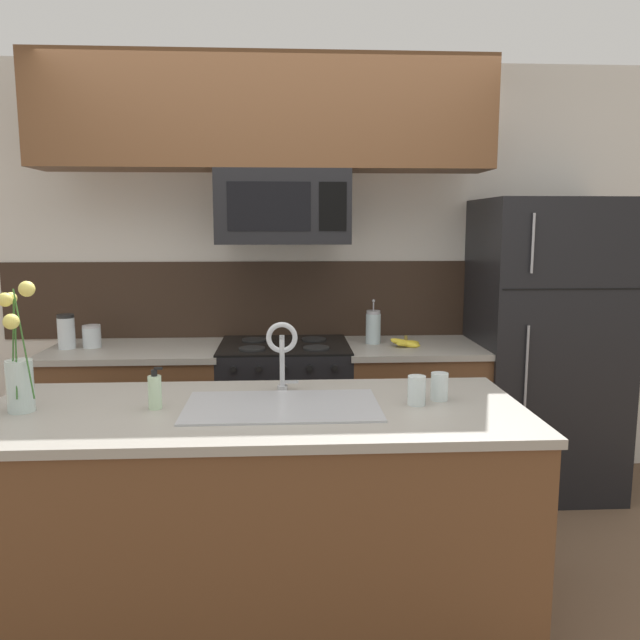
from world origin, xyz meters
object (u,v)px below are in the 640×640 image
at_px(french_press, 373,327).
at_px(drinking_glass, 417,390).
at_px(refrigerator, 543,347).
at_px(storage_jar_tall, 66,332).
at_px(spare_glass, 439,387).
at_px(stove_range, 285,419).
at_px(banana_bunch, 406,343).
at_px(sink_faucet, 282,347).
at_px(microwave, 283,208).
at_px(storage_jar_medium, 92,336).
at_px(dish_soap_bottle, 155,391).
at_px(flower_vase, 19,372).

relative_size(french_press, drinking_glass, 2.28).
xyz_separation_m(refrigerator, drinking_glass, (-1.05, -1.27, 0.08)).
bearing_deg(storage_jar_tall, spare_glass, -32.14).
height_order(stove_range, spare_glass, spare_glass).
bearing_deg(french_press, refrigerator, -2.22).
distance_m(banana_bunch, sink_faucet, 1.22).
distance_m(storage_jar_tall, drinking_glass, 2.17).
xyz_separation_m(microwave, refrigerator, (1.57, 0.04, -0.83)).
distance_m(storage_jar_medium, french_press, 1.66).
distance_m(storage_jar_tall, dish_soap_bottle, 1.45).
distance_m(spare_glass, flower_vase, 1.64).
bearing_deg(french_press, dish_soap_bottle, -128.47).
height_order(sink_faucet, dish_soap_bottle, sink_faucet).
distance_m(refrigerator, banana_bunch, 0.86).
distance_m(banana_bunch, spare_glass, 1.13).
height_order(french_press, flower_vase, flower_vase).
relative_size(storage_jar_tall, sink_faucet, 0.65).
bearing_deg(stove_range, flower_vase, -128.50).
relative_size(stove_range, refrigerator, 0.53).
relative_size(drinking_glass, spare_glass, 1.04).
bearing_deg(flower_vase, sink_faucet, 12.78).
xyz_separation_m(refrigerator, storage_jar_tall, (-2.83, -0.02, 0.13)).
bearing_deg(spare_glass, sink_faucet, 166.51).
xyz_separation_m(drinking_glass, spare_glass, (0.11, 0.06, -0.00)).
height_order(french_press, spare_glass, french_press).
relative_size(refrigerator, drinking_glass, 15.10).
distance_m(french_press, dish_soap_bottle, 1.66).
distance_m(microwave, drinking_glass, 1.53).
height_order(stove_range, storage_jar_tall, storage_jar_tall).
distance_m(dish_soap_bottle, flower_vase, 0.51).
distance_m(sink_faucet, dish_soap_bottle, 0.55).
relative_size(refrigerator, dish_soap_bottle, 10.72).
xyz_separation_m(storage_jar_tall, sink_faucet, (1.25, -1.03, 0.10)).
bearing_deg(french_press, drinking_glass, -90.50).
distance_m(storage_jar_medium, flower_vase, 1.29).
distance_m(french_press, flower_vase, 2.02).
bearing_deg(refrigerator, dish_soap_bottle, -148.63).
bearing_deg(storage_jar_medium, banana_bunch, -2.80).
distance_m(stove_range, french_press, 0.77).
relative_size(microwave, banana_bunch, 3.93).
distance_m(storage_jar_tall, sink_faucet, 1.62).
xyz_separation_m(stove_range, french_press, (0.54, 0.06, 0.55)).
relative_size(stove_range, french_press, 3.48).
bearing_deg(banana_bunch, refrigerator, 5.42).
relative_size(microwave, flower_vase, 1.47).
xyz_separation_m(storage_jar_medium, flower_vase, (0.12, -1.29, 0.09)).
xyz_separation_m(storage_jar_tall, dish_soap_bottle, (0.76, -1.24, -0.03)).
bearing_deg(banana_bunch, drinking_glass, -99.01).
xyz_separation_m(microwave, french_press, (0.54, 0.08, -0.71)).
relative_size(french_press, spare_glass, 2.37).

